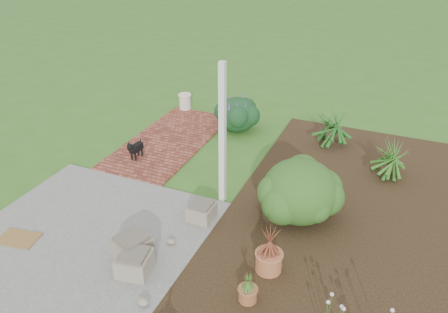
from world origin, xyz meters
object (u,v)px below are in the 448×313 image
at_px(stone_trough_near, 135,264).
at_px(evergreen_shrub, 300,190).
at_px(black_dog, 135,148).
at_px(cream_ceramic_urn, 185,102).

height_order(stone_trough_near, evergreen_shrub, evergreen_shrub).
bearing_deg(stone_trough_near, black_dog, 123.07).
distance_m(stone_trough_near, cream_ceramic_urn, 5.93).
bearing_deg(black_dog, cream_ceramic_urn, 99.67).
bearing_deg(evergreen_shrub, stone_trough_near, -128.80).
xyz_separation_m(stone_trough_near, evergreen_shrub, (1.75, 2.17, 0.37)).
bearing_deg(evergreen_shrub, cream_ceramic_urn, 138.90).
height_order(stone_trough_near, black_dog, black_dog).
relative_size(black_dog, cream_ceramic_urn, 1.19).
distance_m(stone_trough_near, black_dog, 3.33).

